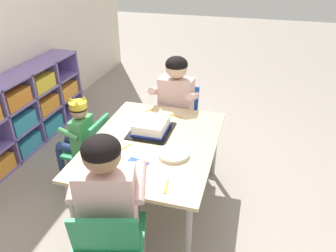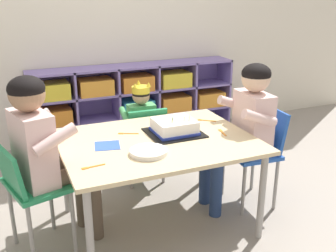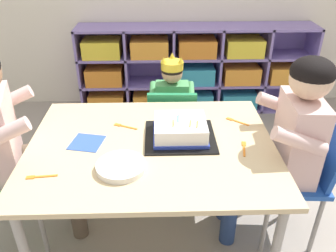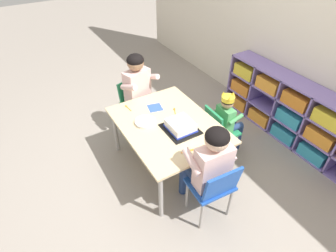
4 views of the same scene
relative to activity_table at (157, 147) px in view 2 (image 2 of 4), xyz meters
name	(u,v)px [view 2 (image 2 of 4)]	position (x,y,z in m)	size (l,w,h in m)	color
ground	(158,223)	(0.00, 0.00, -0.54)	(16.00, 16.00, 0.00)	gray
storage_cubby_shelf	(130,105)	(0.31, 1.54, -0.19)	(2.05, 0.30, 0.76)	#7F6BB2
activity_table	(157,147)	(0.00, 0.00, 0.00)	(1.17, 0.90, 0.60)	#D1B789
classroom_chair_blue	(144,139)	(0.12, 0.59, -0.18)	(0.33, 0.33, 0.63)	#238451
child_with_crown	(140,119)	(0.13, 0.69, -0.04)	(0.30, 0.31, 0.81)	#4C9E5B
classroom_chair_adult_side	(29,185)	(-0.77, 0.00, -0.10)	(0.41, 0.45, 0.69)	#238451
adult_helper_seated	(44,145)	(-0.66, 0.03, 0.11)	(0.47, 0.46, 1.05)	beige
classroom_chair_guest_side	(258,147)	(0.76, 0.01, -0.12)	(0.36, 0.39, 0.70)	#1E4CA8
guest_at_table_side	(245,121)	(0.64, 0.01, 0.08)	(0.44, 0.42, 1.02)	beige
birthday_cake_on_tray	(174,128)	(0.14, 0.06, 0.09)	(0.34, 0.31, 0.13)	black
paper_plate_stack	(149,152)	(-0.13, -0.19, 0.07)	(0.21, 0.21, 0.03)	white
paper_napkin_square	(107,146)	(-0.31, 0.02, 0.05)	(0.15, 0.15, 0.00)	#3356B7
fork_beside_plate_stack	(222,132)	(0.43, -0.05, 0.05)	(0.04, 0.12, 0.00)	orange
fork_near_child_seat	(127,133)	(-0.14, 0.17, 0.05)	(0.13, 0.07, 0.00)	orange
fork_scattered_mid_table	(92,167)	(-0.46, -0.23, 0.05)	(0.13, 0.03, 0.00)	orange
fork_at_table_front_edge	(206,120)	(0.45, 0.21, 0.05)	(0.11, 0.09, 0.00)	orange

